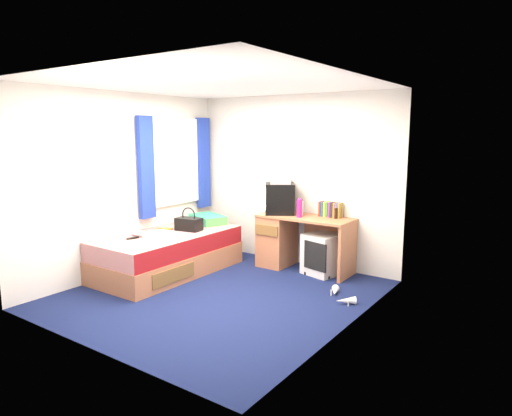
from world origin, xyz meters
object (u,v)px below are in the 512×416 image
Objects in this scene: pink_water_bottle at (299,209)px; handbag at (189,224)px; desk at (288,238)px; aerosol_can at (301,208)px; magazine at (163,230)px; water_bottle at (139,234)px; pillow at (208,219)px; storage_cube at (323,254)px; vcr at (280,181)px; remote_control at (133,238)px; towel at (162,235)px; colour_swatch_fan at (130,242)px; white_heels at (340,296)px; picture_frame at (338,213)px; crt_tv at (280,198)px; bed at (168,253)px.

pink_water_bottle is 1.53m from handbag.
desk is 6.49× the size of aerosol_can.
water_bottle is (-0.02, -0.42, 0.03)m from magazine.
magazine is (-0.15, -0.76, -0.05)m from pillow.
storage_cube is 1.87m from handbag.
vcr reaches higher than remote_control.
handbag is at bearing 97.02° from towel.
colour_swatch_fan reaches higher than white_heels.
white_heels is at bearing -39.33° from aerosol_can.
vcr is (-0.14, 0.00, 0.81)m from desk.
storage_cube is 2.12m from towel.
magazine is 0.65× the size of white_heels.
magazine is (-2.04, -1.20, -0.27)m from picture_frame.
pillow is 0.44× the size of desk.
storage_cube is 0.58m from picture_frame.
magazine is (-1.20, -1.09, -0.42)m from crt_tv.
aerosol_can reaches higher than pillow.
towel is at bearing 12.63° from water_bottle.
towel is at bearing -56.60° from bed.
handbag is 0.71m from water_bottle.
remote_control is at bearing -124.74° from storage_cube.
water_bottle is at bearing -132.13° from desk.
storage_cube is at bearing 46.03° from remote_control.
pink_water_bottle reaches higher than colour_swatch_fan.
remote_control is (-0.23, -0.78, -0.09)m from handbag.
crt_tv is 1.33× the size of white_heels.
bed is 1.67m from desk.
white_heels is at bearing 24.63° from remote_control.
aerosol_can is 1.25× the size of remote_control.
bed is at bearing -170.12° from white_heels.
bed is at bearing -74.87° from vcr.
pink_water_bottle is at bearing 50.26° from colour_swatch_fan.
pink_water_bottle is 1.88m from magazine.
water_bottle reaches higher than bed.
desk reaches higher than magazine.
remote_control is at bearing -69.09° from vcr.
colour_swatch_fan is 0.51× the size of white_heels.
picture_frame is at bearing 60.25° from storage_cube.
crt_tv reaches higher than storage_cube.
water_bottle is at bearing -124.05° from picture_frame.
pink_water_bottle is 2.14m from water_bottle.
pillow is 1.12m from towel.
aerosol_can is at bearing -173.39° from storage_cube.
desk reaches higher than storage_cube.
picture_frame is (1.87, 1.29, 0.55)m from bed.
water_bottle is at bearing -163.73° from white_heels.
colour_swatch_fan is at bearing -104.20° from handbag.
remote_control is (-0.30, -0.22, -0.03)m from towel.
desk is 2.16m from colour_swatch_fan.
handbag is 0.87× the size of white_heels.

